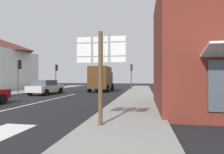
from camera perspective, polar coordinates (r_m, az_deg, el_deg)
name	(u,v)px	position (r m, az deg, el deg)	size (l,w,h in m)	color
ground_plane	(67,96)	(17.27, -14.13, -5.88)	(80.00, 80.00, 0.00)	black
sidewalk_right	(136,99)	(13.76, 7.71, -7.02)	(2.89, 44.00, 0.14)	gray
lane_centre_stripe	(43,101)	(13.75, -21.10, -7.27)	(0.16, 12.00, 0.01)	silver
sedan_far	(46,87)	(19.42, -20.36, -3.00)	(2.08, 4.26, 1.47)	beige
delivery_truck	(101,78)	(22.35, -3.46, -0.38)	(2.56, 5.04, 3.05)	#4C2D14
route_sign_post	(101,68)	(5.89, -3.67, 2.85)	(1.66, 0.14, 3.20)	brown
traffic_light_far_right	(131,71)	(24.75, 6.23, 1.93)	(0.30, 0.49, 3.57)	#47474C
traffic_light_near_left	(19,69)	(20.29, -27.60, 2.28)	(0.30, 0.49, 3.48)	#47474C
traffic_light_far_left	(56,71)	(26.82, -17.37, 1.82)	(0.30, 0.49, 3.60)	#47474C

